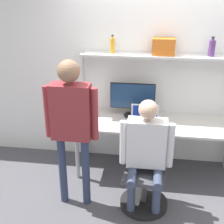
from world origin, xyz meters
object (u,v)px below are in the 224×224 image
Objects in this scene: office_chair at (145,183)px; storage_box at (164,47)px; cell_phone at (163,128)px; person_seated at (146,148)px; laptop at (145,119)px; person_standing at (71,116)px; bottle_amber at (113,46)px; monitor at (133,98)px; bottle_purple at (212,48)px.

office_chair is 1.69m from storage_box.
storage_box reaches higher than cell_phone.
person_seated is at bearing -96.63° from office_chair.
laptop is 1.09m from person_standing.
monitor is at bearing -7.09° from bottle_amber.
person_seated reaches higher than cell_phone.
office_chair is 0.69× the size of person_seated.
person_standing is at bearing -107.24° from bottle_amber.
monitor is 1.16m from office_chair.
laptop is 2.37× the size of cell_phone.
cell_phone is at bearing 71.50° from person_seated.
bottle_amber reaches higher than laptop.
person_seated is 5.69× the size of bottle_amber.
bottle_amber is (-0.51, 0.96, 0.91)m from person_seated.
cell_phone is at bearing -19.88° from laptop.
person_standing is at bearing -137.25° from laptop.
bottle_purple is at bearing 51.72° from office_chair.
monitor is 1.18m from bottle_purple.
bottle_purple is at bearing -0.00° from storage_box.
bottle_amber is at bearing 180.00° from storage_box.
office_chair is 0.51m from person_seated.
person_standing is 7.27× the size of bottle_purple.
office_chair is 1.18m from person_standing.
person_seated is at bearing -127.10° from bottle_purple.
bottle_amber is 0.64m from storage_box.
laptop reaches higher than cell_phone.
person_seated reaches higher than laptop.
bottle_purple reaches higher than laptop.
monitor reaches higher than laptop.
storage_box is (0.19, 0.29, 0.88)m from laptop.
monitor is at bearing -174.64° from storage_box.
bottle_amber is (-0.51, 0.91, 1.42)m from office_chair.
office_chair is 3.92× the size of bottle_amber.
laptop is at bearing 94.24° from person_seated.
person_seated is at bearing -98.22° from storage_box.
laptop is (0.18, -0.26, -0.19)m from monitor.
person_seated is at bearing -62.21° from bottle_amber.
cell_phone is at bearing -81.60° from storage_box.
monitor is at bearing 58.66° from person_standing.
cell_phone is at bearing 70.53° from office_chair.
bottle_amber is (-0.46, 0.29, 0.88)m from laptop.
person_standing reaches higher than cell_phone.
person_seated is 1.33m from storage_box.
bottle_amber is (-0.28, 0.03, 0.69)m from monitor.
person_standing is 1.92m from bottle_purple.
bottle_amber reaches higher than monitor.
cell_phone is (0.24, -0.09, -0.06)m from laptop.
storage_box is at bearing 180.00° from bottle_purple.
monitor is at bearing 103.89° from person_seated.
bottle_purple is (0.73, 0.96, 0.92)m from person_seated.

